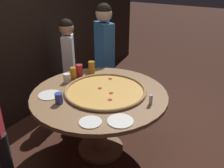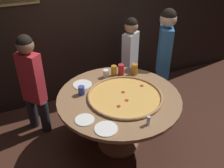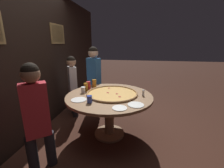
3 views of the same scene
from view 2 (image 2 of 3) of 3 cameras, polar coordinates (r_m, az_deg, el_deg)
The scene contains 16 objects.
ground_plane at distance 3.33m, azimuth 1.42°, elevation -13.31°, with size 24.00×24.00×0.00m, color #422319.
back_wall at distance 3.71m, azimuth -7.27°, elevation 15.21°, with size 6.40×0.08×2.60m.
dining_table at distance 2.94m, azimuth 1.57°, elevation -5.22°, with size 1.42×1.42×0.74m.
giant_pizza at distance 2.83m, azimuth 2.99°, elevation -2.74°, with size 0.86×0.86×0.03m.
drink_cup_near_left at distance 2.87m, azimuth -6.98°, elevation -1.47°, with size 0.08×0.08×0.10m, color #384CB7.
drink_cup_by_shaker at distance 3.25m, azimuth 5.16°, elevation 3.35°, with size 0.08×0.08×0.15m, color #BC7A23.
drink_cup_beside_pizza at distance 3.19m, azimuth -1.38°, elevation 2.41°, with size 0.07×0.07×0.10m, color white.
drink_cup_centre_back at distance 3.23m, azimuth 2.08°, elevation 3.27°, with size 0.08×0.08×0.15m, color #B22328.
drink_cup_front_edge at distance 3.21m, azimuth 0.42°, elevation 3.03°, with size 0.07×0.07×0.14m, color #BC7A23.
white_plate_right_side at distance 3.07m, azimuth -6.79°, elevation -0.11°, with size 0.23×0.23×0.01m, color white.
white_plate_near_front at distance 2.53m, azimuth -6.28°, elevation -8.12°, with size 0.20×0.20×0.01m, color white.
white_plate_left_side at distance 2.42m, azimuth -1.38°, elevation -10.17°, with size 0.23×0.23×0.01m, color white.
condiment_shaker at distance 2.46m, azimuth 8.33°, elevation -8.25°, with size 0.04×0.04×0.10m.
diner_far_left at distance 3.81m, azimuth 4.15°, elevation 6.74°, with size 0.34×0.28×1.31m.
diner_side_right at distance 3.24m, azimuth -17.85°, elevation 0.87°, with size 0.31×0.34×1.36m.
diner_far_right at distance 3.65m, azimuth 11.81°, elevation 6.75°, with size 0.30×0.39×1.49m.
Camera 2 is at (-1.03, -2.10, 2.37)m, focal length 40.00 mm.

